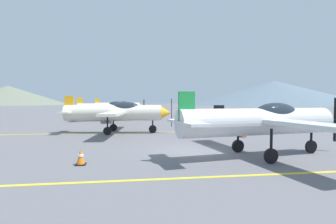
{
  "coord_description": "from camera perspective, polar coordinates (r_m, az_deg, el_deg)",
  "views": [
    {
      "loc": [
        -2.88,
        -11.49,
        2.31
      ],
      "look_at": [
        0.79,
        14.0,
        1.2
      ],
      "focal_mm": 28.05,
      "sensor_mm": 36.0,
      "label": 1
    }
  ],
  "objects": [
    {
      "name": "airplane_back",
      "position": [
        41.67,
        -10.48,
        1.3
      ],
      "size": [
        7.75,
        8.84,
        2.65
      ],
      "color": "silver",
      "rests_on": "ground_plane"
    },
    {
      "name": "apron_line_far",
      "position": [
        19.37,
        0.42,
        -4.37
      ],
      "size": [
        80.0,
        0.16,
        0.01
      ],
      "primitive_type": "cube",
      "color": "yellow",
      "rests_on": "ground_plane"
    },
    {
      "name": "airplane_far",
      "position": [
        30.76,
        -12.27,
        0.89
      ],
      "size": [
        7.73,
        8.87,
        2.65
      ],
      "color": "silver",
      "rests_on": "ground_plane"
    },
    {
      "name": "apron_line_near",
      "position": [
        8.41,
        12.56,
        -13.5
      ],
      "size": [
        80.0,
        0.16,
        0.01
      ],
      "primitive_type": "cube",
      "color": "yellow",
      "rests_on": "ground_plane"
    },
    {
      "name": "hill_centerleft",
      "position": [
        149.93,
        21.91,
        3.87
      ],
      "size": [
        88.04,
        88.04,
        12.89
      ],
      "primitive_type": "cone",
      "color": "slate",
      "rests_on": "ground_plane"
    },
    {
      "name": "hill_left",
      "position": [
        170.06,
        -31.43,
        3.12
      ],
      "size": [
        63.81,
        63.81,
        10.61
      ],
      "primitive_type": "cone",
      "color": "slate",
      "rests_on": "ground_plane"
    },
    {
      "name": "airplane_near",
      "position": [
        11.48,
        20.05,
        -1.76
      ],
      "size": [
        7.74,
        8.87,
        2.65
      ],
      "color": "silver",
      "rests_on": "ground_plane"
    },
    {
      "name": "car_sedan",
      "position": [
        42.23,
        11.07,
        0.43
      ],
      "size": [
        3.31,
        4.66,
        1.62
      ],
      "color": "red",
      "rests_on": "ground_plane"
    },
    {
      "name": "traffic_cone_front",
      "position": [
        17.38,
        15.9,
        -4.31
      ],
      "size": [
        0.36,
        0.36,
        0.59
      ],
      "color": "black",
      "rests_on": "ground_plane"
    },
    {
      "name": "airplane_mid",
      "position": [
        19.01,
        -10.92,
        -0.04
      ],
      "size": [
        7.73,
        8.87,
        2.65
      ],
      "color": "silver",
      "rests_on": "ground_plane"
    },
    {
      "name": "ground_plane",
      "position": [
        12.07,
        5.85,
        -8.58
      ],
      "size": [
        400.0,
        400.0,
        0.0
      ],
      "primitive_type": "plane",
      "color": "slate"
    },
    {
      "name": "traffic_cone_side",
      "position": [
        10.07,
        -18.46,
        -9.25
      ],
      "size": [
        0.36,
        0.36,
        0.59
      ],
      "color": "black",
      "rests_on": "ground_plane"
    }
  ]
}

